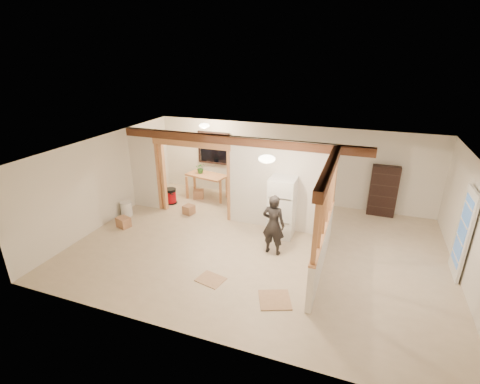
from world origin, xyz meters
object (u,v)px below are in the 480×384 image
at_px(shop_vac, 171,196).
at_px(bookshelf, 383,191).
at_px(work_table, 207,186).
at_px(refrigerator, 282,207).
at_px(woman, 273,225).

relative_size(shop_vac, bookshelf, 0.33).
distance_m(work_table, bookshelf, 5.51).
bearing_deg(bookshelf, refrigerator, -138.45).
distance_m(woman, bookshelf, 4.05).
height_order(refrigerator, shop_vac, refrigerator).
xyz_separation_m(refrigerator, woman, (0.03, -0.96, -0.04)).
xyz_separation_m(woman, shop_vac, (-3.89, 1.79, -0.51)).
relative_size(work_table, shop_vac, 2.58).
distance_m(refrigerator, shop_vac, 3.99).
height_order(woman, shop_vac, woman).
distance_m(work_table, shop_vac, 1.24).
xyz_separation_m(shop_vac, bookshelf, (6.38, 1.41, 0.52)).
height_order(refrigerator, bookshelf, refrigerator).
bearing_deg(shop_vac, woman, -24.67).
bearing_deg(woman, work_table, -35.62).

